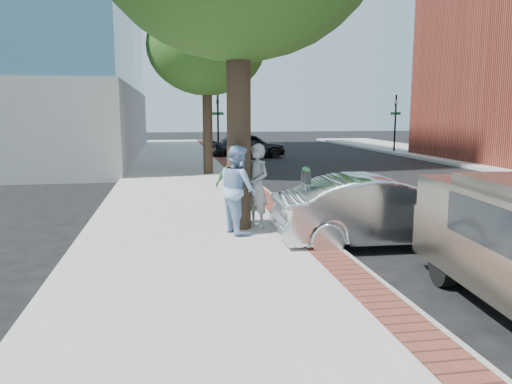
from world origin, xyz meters
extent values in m
plane|color=black|center=(0.00, 0.00, 0.00)|extent=(120.00, 120.00, 0.00)
cube|color=#9E9991|center=(-1.50, 8.00, 0.07)|extent=(5.00, 60.00, 0.15)
cube|color=brown|center=(0.70, 8.00, 0.15)|extent=(0.60, 60.00, 0.01)
cube|color=gray|center=(1.05, 8.00, 0.07)|extent=(0.10, 60.00, 0.15)
cylinder|color=black|center=(0.90, 22.00, 1.90)|extent=(0.12, 0.12, 3.80)
imported|color=black|center=(0.90, 22.00, 3.00)|extent=(0.18, 0.15, 0.90)
cube|color=#1E7238|center=(0.90, 22.00, 2.60)|extent=(0.70, 0.03, 0.18)
cylinder|color=black|center=(12.50, 22.00, 1.90)|extent=(0.12, 0.12, 3.80)
imported|color=black|center=(12.50, 22.00, 3.00)|extent=(0.18, 0.15, 0.90)
cube|color=#1E7238|center=(12.50, 22.00, 2.60)|extent=(0.70, 0.03, 0.18)
cylinder|color=black|center=(-0.60, 1.90, 2.35)|extent=(0.52, 0.52, 4.40)
cylinder|color=black|center=(-0.50, 12.00, 2.08)|extent=(0.40, 0.40, 3.85)
ellipsoid|color=#1A4212|center=(-0.50, 12.00, 5.32)|extent=(4.80, 4.80, 3.94)
cylinder|color=gray|center=(0.56, 0.62, 0.72)|extent=(0.07, 0.07, 1.15)
cube|color=#2D3030|center=(0.56, 0.53, 1.42)|extent=(0.12, 0.14, 0.24)
cube|color=#2D3030|center=(0.56, 0.71, 1.42)|extent=(0.12, 0.14, 0.24)
sphere|color=#3F8C4C|center=(0.56, 0.53, 1.57)|extent=(0.11, 0.11, 0.11)
sphere|color=#3F8C4C|center=(0.56, 0.71, 1.57)|extent=(0.11, 0.11, 0.11)
imported|color=#ADADB2|center=(-0.20, 1.94, 1.08)|extent=(0.73, 0.81, 1.86)
imported|color=#89A7D3|center=(-0.68, 1.49, 1.08)|extent=(0.94, 1.08, 1.87)
imported|color=#479C51|center=(-0.58, 2.36, 1.02)|extent=(1.10, 0.80, 1.74)
imported|color=silver|center=(2.11, 0.51, 0.72)|extent=(4.38, 1.63, 1.43)
imported|color=black|center=(2.52, 20.42, 0.75)|extent=(4.58, 2.34, 1.49)
cube|color=gray|center=(2.93, -1.47, 0.71)|extent=(1.91, 1.06, 0.79)
cylinder|color=black|center=(2.07, -1.94, 0.32)|extent=(0.28, 0.65, 0.63)
cube|color=black|center=(1.80, -3.26, 1.29)|extent=(0.21, 1.98, 0.55)
cube|color=black|center=(2.97, -1.03, 1.04)|extent=(1.58, 0.17, 0.40)
camera|label=1|loc=(-2.08, -8.80, 2.69)|focal=35.00mm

